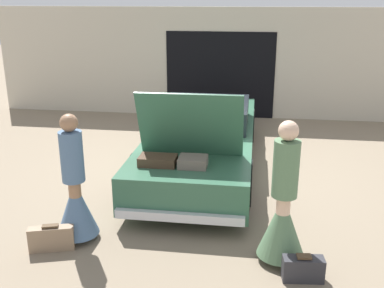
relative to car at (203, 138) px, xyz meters
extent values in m
plane|color=#7F705B|center=(0.00, -0.02, -0.54)|extent=(40.00, 40.00, 0.00)
cube|color=beige|center=(0.00, 3.76, 0.86)|extent=(12.00, 0.12, 2.80)
cube|color=black|center=(0.00, 3.69, 0.56)|extent=(2.80, 0.02, 2.20)
cube|color=#336047|center=(0.00, -0.02, -0.08)|extent=(1.83, 5.17, 0.57)
cube|color=#1E2328|center=(0.00, 0.29, 0.41)|extent=(1.61, 1.65, 0.40)
cylinder|color=black|center=(-0.84, 1.59, -0.17)|extent=(0.18, 0.74, 0.74)
cylinder|color=black|center=(0.85, 1.59, -0.17)|extent=(0.18, 0.74, 0.74)
cylinder|color=black|center=(-0.84, -1.57, -0.17)|extent=(0.18, 0.74, 0.74)
cylinder|color=black|center=(0.85, -1.57, -0.17)|extent=(0.18, 0.74, 0.74)
cube|color=silver|center=(0.00, -2.64, -0.26)|extent=(1.74, 0.10, 0.12)
cube|color=#336047|center=(0.00, -1.64, 0.71)|extent=(1.55, 0.42, 1.02)
cube|color=#473323|center=(-0.41, -2.00, 0.27)|extent=(0.53, 0.33, 0.13)
cube|color=#75665B|center=(0.09, -2.00, 0.28)|extent=(0.40, 0.34, 0.14)
cylinder|color=#997051|center=(-1.31, -2.90, -0.13)|extent=(0.16, 0.16, 0.83)
cone|color=slate|center=(-1.31, -2.90, -0.09)|extent=(0.55, 0.55, 0.74)
cylinder|color=slate|center=(-1.31, -2.90, 0.61)|extent=(0.29, 0.29, 0.65)
sphere|color=#997051|center=(-1.31, -2.90, 1.05)|extent=(0.22, 0.22, 0.22)
cylinder|color=beige|center=(1.31, -3.04, -0.12)|extent=(0.17, 0.17, 0.85)
cone|color=#567A56|center=(1.31, -3.04, -0.07)|extent=(0.57, 0.57, 0.77)
cylinder|color=#567A56|center=(1.31, -3.04, 0.65)|extent=(0.30, 0.30, 0.67)
sphere|color=beige|center=(1.31, -3.04, 1.10)|extent=(0.23, 0.23, 0.23)
cube|color=#8C7259|center=(-1.53, -3.21, -0.38)|extent=(0.57, 0.29, 0.32)
cube|color=#4C3823|center=(-1.53, -3.21, -0.21)|extent=(0.21, 0.14, 0.02)
cube|color=#2D2D33|center=(1.54, -3.41, -0.40)|extent=(0.47, 0.22, 0.28)
cube|color=#4C3823|center=(1.54, -3.41, -0.24)|extent=(0.17, 0.12, 0.02)
camera|label=1|loc=(0.92, -7.89, 2.52)|focal=42.00mm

